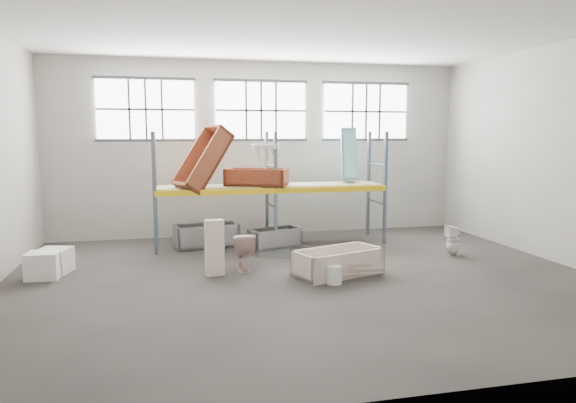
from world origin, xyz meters
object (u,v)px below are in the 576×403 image
object	(u,v)px
bathtub_beige	(338,262)
steel_tub_left	(206,235)
toilet_beige	(243,251)
carton_near	(43,265)
blue_tub_upright	(349,154)
bucket	(334,275)
toilet_white	(453,240)
rust_tub_flat	(256,177)
steel_tub_right	(274,237)
cistern_tall	(214,248)

from	to	relation	value
bathtub_beige	steel_tub_left	bearing A→B (deg)	107.08
bathtub_beige	toilet_beige	world-z (taller)	toilet_beige
carton_near	steel_tub_left	bearing A→B (deg)	33.80
bathtub_beige	blue_tub_upright	world-z (taller)	blue_tub_upright
carton_near	bucket	bearing A→B (deg)	-16.72
toilet_white	rust_tub_flat	size ratio (longest dim) A/B	0.47
blue_tub_upright	bucket	bearing A→B (deg)	-112.76
steel_tub_right	bucket	xyz separation A→B (m)	(0.46, -3.63, -0.06)
bucket	blue_tub_upright	bearing A→B (deg)	67.24
bathtub_beige	toilet_white	world-z (taller)	toilet_white
bathtub_beige	cistern_tall	bearing A→B (deg)	148.40
blue_tub_upright	carton_near	world-z (taller)	blue_tub_upright
steel_tub_left	carton_near	distance (m)	4.18
bathtub_beige	bucket	xyz separation A→B (m)	(-0.29, -0.63, -0.09)
carton_near	cistern_tall	bearing A→B (deg)	-8.56
rust_tub_flat	toilet_white	bearing A→B (deg)	-26.15
rust_tub_flat	steel_tub_right	bearing A→B (deg)	-29.78
steel_tub_right	blue_tub_upright	world-z (taller)	blue_tub_upright
bathtub_beige	rust_tub_flat	size ratio (longest dim) A/B	1.17
bathtub_beige	rust_tub_flat	distance (m)	3.78
cistern_tall	toilet_white	distance (m)	5.85
toilet_beige	carton_near	world-z (taller)	toilet_beige
toilet_white	steel_tub_right	world-z (taller)	toilet_white
bathtub_beige	steel_tub_left	size ratio (longest dim) A/B	1.13
bucket	carton_near	xyz separation A→B (m)	(-5.67, 1.70, 0.09)
steel_tub_left	blue_tub_upright	xyz separation A→B (m)	(3.99, 0.22, 2.10)
steel_tub_right	bucket	bearing A→B (deg)	-82.83
cistern_tall	carton_near	world-z (taller)	cistern_tall
steel_tub_right	blue_tub_upright	xyz separation A→B (m)	(2.24, 0.63, 2.15)
steel_tub_right	carton_near	world-z (taller)	carton_near
rust_tub_flat	bucket	xyz separation A→B (m)	(0.88, -3.87, -1.64)
toilet_beige	rust_tub_flat	world-z (taller)	rust_tub_flat
steel_tub_left	steel_tub_right	bearing A→B (deg)	-13.06
toilet_beige	toilet_white	xyz separation A→B (m)	(5.18, 0.20, -0.04)
steel_tub_right	rust_tub_flat	bearing A→B (deg)	150.22
toilet_white	bucket	xyz separation A→B (m)	(-3.59, -1.67, -0.19)
cistern_tall	bucket	world-z (taller)	cistern_tall
cistern_tall	bucket	xyz separation A→B (m)	(2.23, -1.19, -0.40)
carton_near	blue_tub_upright	bearing A→B (deg)	18.87
toilet_beige	blue_tub_upright	bearing A→B (deg)	-137.60
bathtub_beige	carton_near	world-z (taller)	carton_near
cistern_tall	blue_tub_upright	xyz separation A→B (m)	(4.02, 3.07, 1.81)
toilet_white	carton_near	xyz separation A→B (m)	(-9.26, 0.03, -0.10)
bathtub_beige	rust_tub_flat	world-z (taller)	rust_tub_flat
bathtub_beige	toilet_white	size ratio (longest dim) A/B	2.47
cistern_tall	steel_tub_right	xyz separation A→B (m)	(1.78, 2.44, -0.34)
toilet_white	blue_tub_upright	world-z (taller)	blue_tub_upright
bucket	cistern_tall	bearing A→B (deg)	152.03
cistern_tall	rust_tub_flat	distance (m)	3.25
bathtub_beige	toilet_beige	size ratio (longest dim) A/B	2.25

